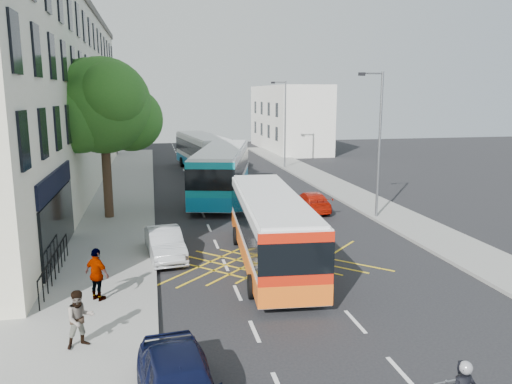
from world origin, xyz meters
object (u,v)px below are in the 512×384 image
pedestrian_near (80,319)px  distant_car_dark (227,145)px  lamp_far (284,120)px  bus_far (203,152)px  red_hatchback (311,201)px  street_tree (103,107)px  pedestrian_far (97,274)px  lamp_near (378,137)px  distant_car_grey (209,150)px  bus_mid (222,172)px  parked_car_silver (165,244)px  distant_car_silver (241,160)px  bus_near (271,228)px

pedestrian_near → distant_car_dark: bearing=54.0°
lamp_far → bus_far: lamp_far is taller
bus_far → red_hatchback: size_ratio=2.95×
bus_far → street_tree: bearing=-120.0°
red_hatchback → pedestrian_far: bearing=47.8°
pedestrian_near → pedestrian_far: pedestrian_far is taller
bus_far → distant_car_dark: 17.00m
lamp_near → distant_car_grey: size_ratio=1.52×
pedestrian_near → bus_mid: bearing=48.5°
parked_car_silver → distant_car_dark: size_ratio=0.91×
lamp_near → distant_car_silver: bearing=99.4°
lamp_far → bus_mid: lamp_far is taller
street_tree → bus_far: bearing=67.6°
bus_far → distant_car_grey: bearing=73.4°
street_tree → red_hatchback: size_ratio=2.16×
lamp_near → distant_car_grey: 31.90m
pedestrian_far → bus_far: bearing=-59.8°
red_hatchback → pedestrian_far: 16.20m
parked_car_silver → lamp_near: bearing=14.7°
bus_mid → street_tree: bearing=-132.6°
lamp_far → distant_car_grey: lamp_far is taller
bus_mid → red_hatchback: size_ratio=3.08×
distant_car_grey → distant_car_dark: size_ratio=1.22×
lamp_near → pedestrian_near: 19.12m
bus_near → distant_car_grey: (1.62, 37.31, -0.82)m
bus_mid → distant_car_dark: 29.11m
street_tree → bus_near: size_ratio=0.83×
street_tree → distant_car_dark: size_ratio=2.04×
distant_car_dark → distant_car_silver: bearing=91.8°
bus_far → distant_car_silver: 4.79m
bus_near → distant_car_dark: 42.77m
lamp_near → bus_mid: size_ratio=0.64×
bus_mid → pedestrian_near: 20.89m
street_tree → distant_car_silver: street_tree is taller
pedestrian_near → distant_car_silver: bearing=50.1°
parked_car_silver → distant_car_grey: 36.17m
distant_car_dark → pedestrian_near: (-11.24, -48.51, 0.24)m
lamp_near → bus_far: 21.63m
bus_near → red_hatchback: bus_near is taller
parked_car_silver → red_hatchback: bearing=32.5°
bus_near → red_hatchback: size_ratio=2.61×
bus_near → distant_car_dark: bearing=88.6°
bus_near → distant_car_grey: bearing=92.2°
bus_near → parked_car_silver: bearing=163.8°
red_hatchback → parked_car_silver: bearing=40.9°
distant_car_grey → pedestrian_far: (-8.23, -40.10, 0.32)m
lamp_far → bus_mid: (-7.62, -12.39, -2.81)m
bus_far → pedestrian_near: (-6.60, -32.19, -0.78)m
bus_near → red_hatchback: 10.04m
lamp_near → red_hatchback: lamp_near is taller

